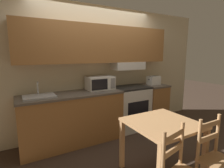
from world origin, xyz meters
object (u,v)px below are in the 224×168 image
object	(u,v)px
sink_basin	(39,96)
chair_right_of_table	(218,161)
stove_range	(130,108)
microwave	(100,83)
dining_table	(162,130)
toaster	(154,80)

from	to	relation	value
sink_basin	chair_right_of_table	distance (m)	2.59
stove_range	chair_right_of_table	bearing A→B (deg)	-96.77
microwave	dining_table	size ratio (longest dim) A/B	0.62
microwave	chair_right_of_table	size ratio (longest dim) A/B	0.57
toaster	chair_right_of_table	distance (m)	2.25
toaster	dining_table	xyz separation A→B (m)	(-1.12, -1.41, -0.39)
stove_range	dining_table	size ratio (longest dim) A/B	1.10
microwave	dining_table	world-z (taller)	microwave
toaster	chair_right_of_table	size ratio (longest dim) A/B	0.30
toaster	chair_right_of_table	bearing A→B (deg)	-113.12
microwave	sink_basin	bearing A→B (deg)	-175.57
dining_table	chair_right_of_table	bearing A→B (deg)	-66.08
stove_range	sink_basin	bearing A→B (deg)	-179.57
toaster	dining_table	world-z (taller)	toaster
sink_basin	chair_right_of_table	xyz separation A→B (m)	(1.57, -2.00, -0.50)
stove_range	microwave	size ratio (longest dim) A/B	1.78
microwave	sink_basin	xyz separation A→B (m)	(-1.12, -0.09, -0.11)
sink_basin	dining_table	distance (m)	1.95
stove_range	sink_basin	distance (m)	1.87
stove_range	microwave	bearing A→B (deg)	173.86
microwave	chair_right_of_table	world-z (taller)	microwave
microwave	chair_right_of_table	bearing A→B (deg)	-77.97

